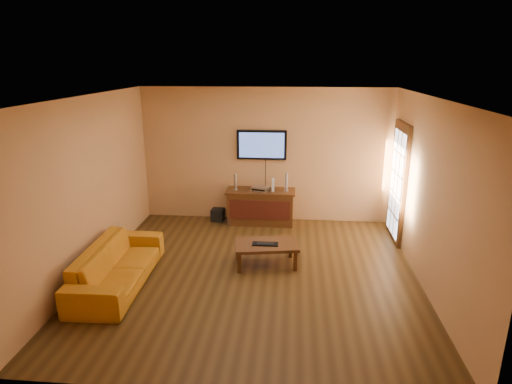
# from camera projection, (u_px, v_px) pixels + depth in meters

# --- Properties ---
(ground_plane) EXTENTS (5.00, 5.00, 0.00)m
(ground_plane) POSITION_uv_depth(u_px,v_px,m) (254.00, 275.00, 6.63)
(ground_plane) COLOR #39270F
(ground_plane) RESTS_ON ground
(room_walls) EXTENTS (5.00, 5.00, 5.00)m
(room_walls) POSITION_uv_depth(u_px,v_px,m) (257.00, 160.00, 6.73)
(room_walls) COLOR tan
(room_walls) RESTS_ON ground
(french_door) EXTENTS (0.07, 1.02, 2.22)m
(french_door) POSITION_uv_depth(u_px,v_px,m) (398.00, 184.00, 7.73)
(french_door) COLOR #40220E
(french_door) RESTS_ON ground
(media_console) EXTENTS (1.38, 0.53, 0.70)m
(media_console) POSITION_uv_depth(u_px,v_px,m) (261.00, 207.00, 8.66)
(media_console) COLOR #40220E
(media_console) RESTS_ON ground
(television) EXTENTS (1.00, 0.08, 0.59)m
(television) POSITION_uv_depth(u_px,v_px,m) (262.00, 145.00, 8.51)
(television) COLOR black
(television) RESTS_ON ground
(coffee_table) EXTENTS (1.09, 0.76, 0.38)m
(coffee_table) POSITION_uv_depth(u_px,v_px,m) (266.00, 246.00, 6.87)
(coffee_table) COLOR #40220E
(coffee_table) RESTS_ON ground
(sofa) EXTENTS (0.66, 2.08, 0.81)m
(sofa) POSITION_uv_depth(u_px,v_px,m) (117.00, 259.00, 6.26)
(sofa) COLOR #C27915
(sofa) RESTS_ON ground
(speaker_left) EXTENTS (0.09, 0.09, 0.32)m
(speaker_left) POSITION_uv_depth(u_px,v_px,m) (236.00, 183.00, 8.55)
(speaker_left) COLOR silver
(speaker_left) RESTS_ON media_console
(speaker_right) EXTENTS (0.10, 0.10, 0.36)m
(speaker_right) POSITION_uv_depth(u_px,v_px,m) (286.00, 183.00, 8.47)
(speaker_right) COLOR silver
(speaker_right) RESTS_ON media_console
(av_receiver) EXTENTS (0.38, 0.32, 0.07)m
(av_receiver) POSITION_uv_depth(u_px,v_px,m) (260.00, 189.00, 8.54)
(av_receiver) COLOR silver
(av_receiver) RESTS_ON media_console
(game_console) EXTENTS (0.05, 0.18, 0.24)m
(game_console) POSITION_uv_depth(u_px,v_px,m) (273.00, 185.00, 8.48)
(game_console) COLOR white
(game_console) RESTS_ON media_console
(subwoofer) EXTENTS (0.27, 0.27, 0.25)m
(subwoofer) POSITION_uv_depth(u_px,v_px,m) (218.00, 215.00, 8.86)
(subwoofer) COLOR black
(subwoofer) RESTS_ON ground
(bottle) EXTENTS (0.06, 0.06, 0.19)m
(bottle) POSITION_uv_depth(u_px,v_px,m) (229.00, 222.00, 8.58)
(bottle) COLOR white
(bottle) RESTS_ON ground
(keyboard) EXTENTS (0.41, 0.16, 0.02)m
(keyboard) POSITION_uv_depth(u_px,v_px,m) (265.00, 244.00, 6.81)
(keyboard) COLOR black
(keyboard) RESTS_ON coffee_table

